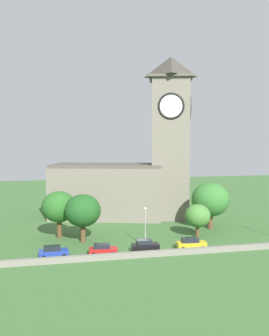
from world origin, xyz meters
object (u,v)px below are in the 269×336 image
Objects in this scene: car_red at (103,249)px; car_blue at (53,251)px; streetlamp_west_mid at (145,220)px; tree_by_tower at (59,207)px; church at (132,170)px; car_black at (145,245)px; car_yellow at (191,243)px; tree_churchyard at (198,216)px; tree_riverside_east at (83,211)px; tree_riverside_west at (210,200)px.

car_blue is at bearing 176.62° from car_red.
tree_by_tower is (-13.69, 9.33, 1.17)m from streetlamp_west_mid.
church reaches higher than car_black.
car_black is at bearing 176.32° from car_yellow.
church reaches higher than tree_by_tower.
streetlamp_west_mid is 1.10× the size of tree_churchyard.
car_black is 12.86m from tree_riverside_east.
tree_riverside_west is at bearing 48.84° from tree_churchyard.
car_red is 14.38m from car_yellow.
tree_riverside_west is (16.57, 12.31, 4.90)m from car_black.
car_red is (-10.55, -27.12, -10.16)m from church.
car_blue is at bearing -158.62° from tree_riverside_west.
tree_riverside_east is (-12.87, -19.07, -5.52)m from church.
tree_by_tower reaches higher than car_yellow.
streetlamp_west_mid is at bearing -158.66° from tree_churchyard.
car_red is at bearing -159.81° from tree_churchyard.
car_red is at bearing -151.82° from tree_riverside_west.
car_red is at bearing 178.90° from car_yellow.
tree_riverside_west is (15.95, 10.04, 1.38)m from streetlamp_west_mid.
car_blue is 26.73m from tree_churchyard.
tree_churchyard is 20.75m from tree_riverside_east.
tree_churchyard is at bearing -69.13° from church.
church is 20.10m from tree_riverside_west.
tree_riverside_east reaches higher than car_yellow.
car_blue is at bearing -172.20° from streetlamp_west_mid.
church is at bearing 110.87° from tree_churchyard.
car_black is 18.09m from tree_by_tower.
car_yellow is at bearing -119.34° from tree_churchyard.
tree_riverside_east is (-9.76, 5.57, 1.00)m from streetlamp_west_mid.
tree_riverside_east is at bearing 139.34° from car_black.
tree_by_tower is at bearing 138.39° from car_black.
church is at bearing 97.95° from car_yellow.
church is at bearing 55.96° from car_blue.
car_blue is at bearing 179.08° from car_black.
church is at bearing 55.97° from tree_riverside_east.
car_blue reaches higher than car_red.
car_blue is 33.52m from tree_riverside_west.
car_red is 0.74× the size of tree_churchyard.
church is at bearing 68.74° from car_red.
car_red is 6.82m from car_black.
tree_riverside_west reaches higher than car_black.
streetlamp_west_mid is at bearing -34.28° from tree_by_tower.
tree_by_tower reaches higher than tree_churchyard.
church is at bearing 82.79° from streetlamp_west_mid.
tree_riverside_east is at bearing -170.14° from tree_riverside_west.
streetlamp_west_mid is at bearing -97.21° from church.
car_black is 13.56m from tree_churchyard.
streetlamp_west_mid is at bearing 7.80° from car_blue.
church reaches higher than car_yellow.
car_yellow is 19.21m from tree_riverside_east.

